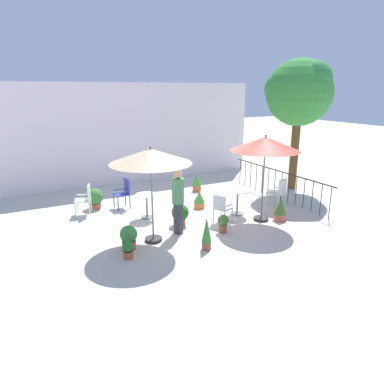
{
  "coord_description": "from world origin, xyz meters",
  "views": [
    {
      "loc": [
        -4.79,
        -9.04,
        3.76
      ],
      "look_at": [
        0.0,
        -0.04,
        0.73
      ],
      "focal_mm": 32.64,
      "sensor_mm": 36.0,
      "label": 1
    }
  ],
  "objects_px": {
    "patio_chair_0": "(124,191)",
    "potted_plant_1": "(180,214)",
    "potted_plant_2": "(129,237)",
    "patio_chair_1": "(279,191)",
    "patio_umbrella_1": "(265,145)",
    "shade_tree": "(300,93)",
    "potted_plant_8": "(197,183)",
    "potted_plant_0": "(199,200)",
    "standing_person": "(178,201)",
    "cafe_table_0": "(147,202)",
    "patio_chair_2": "(85,198)",
    "patio_umbrella_0": "(151,157)",
    "potted_plant_3": "(223,222)",
    "patio_chair_3": "(222,207)",
    "potted_plant_5": "(128,249)",
    "potted_plant_7": "(281,209)",
    "potted_plant_6": "(95,198)",
    "potted_plant_4": "(207,233)",
    "cafe_table_1": "(237,198)"
  },
  "relations": [
    {
      "from": "patio_chair_3",
      "to": "standing_person",
      "type": "height_order",
      "value": "standing_person"
    },
    {
      "from": "shade_tree",
      "to": "patio_chair_3",
      "type": "height_order",
      "value": "shade_tree"
    },
    {
      "from": "potted_plant_0",
      "to": "potted_plant_7",
      "type": "xyz_separation_m",
      "value": [
        1.58,
        -2.08,
        0.07
      ]
    },
    {
      "from": "patio_umbrella_1",
      "to": "potted_plant_1",
      "type": "distance_m",
      "value": 3.08
    },
    {
      "from": "shade_tree",
      "to": "potted_plant_2",
      "type": "xyz_separation_m",
      "value": [
        -7.39,
        -2.24,
        -3.29
      ]
    },
    {
      "from": "potted_plant_3",
      "to": "potted_plant_6",
      "type": "distance_m",
      "value": 4.48
    },
    {
      "from": "cafe_table_0",
      "to": "potted_plant_4",
      "type": "relative_size",
      "value": 0.89
    },
    {
      "from": "patio_chair_0",
      "to": "patio_chair_1",
      "type": "relative_size",
      "value": 1.04
    },
    {
      "from": "potted_plant_3",
      "to": "patio_chair_0",
      "type": "bearing_deg",
      "value": 118.11
    },
    {
      "from": "patio_chair_0",
      "to": "potted_plant_1",
      "type": "xyz_separation_m",
      "value": [
        0.94,
        -2.23,
        -0.21
      ]
    },
    {
      "from": "patio_umbrella_0",
      "to": "potted_plant_0",
      "type": "distance_m",
      "value": 3.41
    },
    {
      "from": "cafe_table_0",
      "to": "patio_umbrella_0",
      "type": "bearing_deg",
      "value": -105.69
    },
    {
      "from": "potted_plant_2",
      "to": "potted_plant_6",
      "type": "relative_size",
      "value": 0.9
    },
    {
      "from": "patio_umbrella_1",
      "to": "potted_plant_4",
      "type": "xyz_separation_m",
      "value": [
        -2.43,
        -0.94,
        -1.82
      ]
    },
    {
      "from": "potted_plant_3",
      "to": "potted_plant_2",
      "type": "bearing_deg",
      "value": 175.14
    },
    {
      "from": "shade_tree",
      "to": "standing_person",
      "type": "bearing_deg",
      "value": -161.96
    },
    {
      "from": "patio_chair_3",
      "to": "potted_plant_3",
      "type": "bearing_deg",
      "value": -118.71
    },
    {
      "from": "standing_person",
      "to": "patio_chair_1",
      "type": "bearing_deg",
      "value": 6.6
    },
    {
      "from": "patio_umbrella_1",
      "to": "potted_plant_2",
      "type": "height_order",
      "value": "patio_umbrella_1"
    },
    {
      "from": "shade_tree",
      "to": "patio_chair_2",
      "type": "bearing_deg",
      "value": 174.76
    },
    {
      "from": "potted_plant_0",
      "to": "standing_person",
      "type": "xyz_separation_m",
      "value": [
        -1.49,
        -1.52,
        0.62
      ]
    },
    {
      "from": "patio_umbrella_1",
      "to": "patio_chair_3",
      "type": "height_order",
      "value": "patio_umbrella_1"
    },
    {
      "from": "cafe_table_0",
      "to": "standing_person",
      "type": "bearing_deg",
      "value": -77.45
    },
    {
      "from": "cafe_table_0",
      "to": "potted_plant_8",
      "type": "bearing_deg",
      "value": 33.63
    },
    {
      "from": "shade_tree",
      "to": "potted_plant_8",
      "type": "bearing_deg",
      "value": 158.91
    },
    {
      "from": "patio_chair_3",
      "to": "potted_plant_4",
      "type": "distance_m",
      "value": 1.81
    },
    {
      "from": "patio_chair_2",
      "to": "potted_plant_1",
      "type": "distance_m",
      "value": 3.07
    },
    {
      "from": "potted_plant_4",
      "to": "potted_plant_6",
      "type": "height_order",
      "value": "potted_plant_4"
    },
    {
      "from": "patio_chair_3",
      "to": "potted_plant_6",
      "type": "xyz_separation_m",
      "value": [
        -2.94,
        3.03,
        -0.14
      ]
    },
    {
      "from": "potted_plant_8",
      "to": "standing_person",
      "type": "xyz_separation_m",
      "value": [
        -2.37,
        -3.28,
        0.58
      ]
    },
    {
      "from": "patio_chair_0",
      "to": "potted_plant_8",
      "type": "bearing_deg",
      "value": 10.59
    },
    {
      "from": "patio_umbrella_0",
      "to": "potted_plant_1",
      "type": "bearing_deg",
      "value": 30.76
    },
    {
      "from": "potted_plant_8",
      "to": "potted_plant_7",
      "type": "bearing_deg",
      "value": -79.56
    },
    {
      "from": "patio_chair_2",
      "to": "potted_plant_3",
      "type": "bearing_deg",
      "value": -46.75
    },
    {
      "from": "cafe_table_0",
      "to": "potted_plant_8",
      "type": "relative_size",
      "value": 1.17
    },
    {
      "from": "patio_umbrella_0",
      "to": "potted_plant_3",
      "type": "distance_m",
      "value": 2.69
    },
    {
      "from": "patio_umbrella_0",
      "to": "patio_chair_0",
      "type": "xyz_separation_m",
      "value": [
        0.14,
        2.88,
        -1.62
      ]
    },
    {
      "from": "patio_chair_2",
      "to": "shade_tree",
      "type": "bearing_deg",
      "value": -5.24
    },
    {
      "from": "potted_plant_2",
      "to": "patio_chair_1",
      "type": "bearing_deg",
      "value": 8.1
    },
    {
      "from": "patio_chair_0",
      "to": "standing_person",
      "type": "bearing_deg",
      "value": -76.59
    },
    {
      "from": "cafe_table_1",
      "to": "potted_plant_6",
      "type": "bearing_deg",
      "value": 144.83
    },
    {
      "from": "potted_plant_7",
      "to": "patio_chair_0",
      "type": "bearing_deg",
      "value": 138.65
    },
    {
      "from": "cafe_table_0",
      "to": "potted_plant_0",
      "type": "relative_size",
      "value": 1.28
    },
    {
      "from": "potted_plant_5",
      "to": "potted_plant_1",
      "type": "bearing_deg",
      "value": 33.04
    },
    {
      "from": "potted_plant_1",
      "to": "potted_plant_8",
      "type": "distance_m",
      "value": 3.48
    },
    {
      "from": "cafe_table_0",
      "to": "potted_plant_8",
      "type": "height_order",
      "value": "cafe_table_0"
    },
    {
      "from": "shade_tree",
      "to": "patio_umbrella_0",
      "type": "height_order",
      "value": "shade_tree"
    },
    {
      "from": "potted_plant_6",
      "to": "potted_plant_7",
      "type": "relative_size",
      "value": 0.98
    },
    {
      "from": "patio_umbrella_0",
      "to": "potted_plant_3",
      "type": "height_order",
      "value": "patio_umbrella_0"
    },
    {
      "from": "cafe_table_0",
      "to": "potted_plant_1",
      "type": "distance_m",
      "value": 1.19
    }
  ]
}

